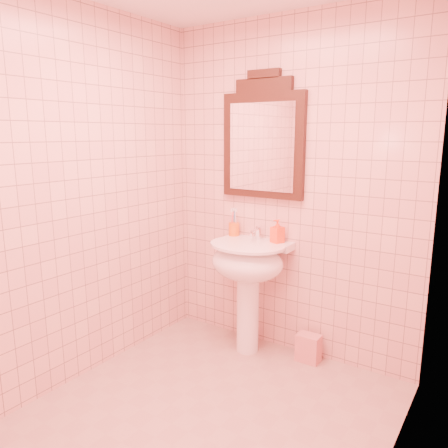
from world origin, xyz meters
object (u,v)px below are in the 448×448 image
Objects in this scene: soap_dispenser at (277,231)px; pedestal_sink at (248,269)px; toothbrush_cup at (234,229)px; mirror at (263,140)px; towel at (308,348)px.

pedestal_sink is at bearing -117.94° from soap_dispenser.
toothbrush_cup is (-0.23, 0.16, 0.26)m from pedestal_sink.
toothbrush_cup is at bearing 144.76° from pedestal_sink.
pedestal_sink is 0.98m from mirror.
towel is (0.46, -0.09, -1.51)m from mirror.
mirror is 0.69m from soap_dispenser.
soap_dispenser is at bearing 173.92° from towel.
pedestal_sink is 4.14× the size of towel.
towel is at bearing -10.57° from mirror.
mirror is 0.74m from toothbrush_cup.
toothbrush_cup is 0.94× the size of towel.
toothbrush_cup is 1.11× the size of soap_dispenser.
towel is at bearing 14.73° from soap_dispenser.
pedestal_sink is 0.38m from toothbrush_cup.
pedestal_sink is 4.39× the size of toothbrush_cup.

